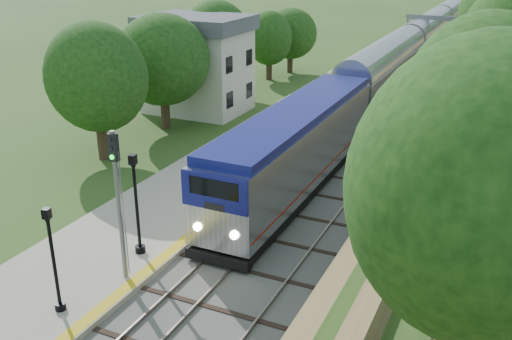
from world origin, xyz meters
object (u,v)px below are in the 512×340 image
at_px(lamppost_far, 137,210).
at_px(train, 440,32).
at_px(lamppost_mid, 54,266).
at_px(signal_gantry, 444,29).
at_px(station_building, 197,63).
at_px(signal_farside, 410,144).
at_px(signal_platform, 118,190).

bearing_deg(lamppost_far, train, 86.81).
relative_size(lamppost_mid, lamppost_far, 0.91).
xyz_separation_m(signal_gantry, lamppost_far, (-6.01, -47.95, -2.34)).
xyz_separation_m(station_building, signal_farside, (20.20, -12.48, -0.39)).
relative_size(signal_gantry, train, 0.07).
xyz_separation_m(signal_gantry, train, (-2.47, 15.60, -2.43)).
relative_size(train, signal_farside, 21.83).
bearing_deg(signal_platform, station_building, 114.03).
xyz_separation_m(signal_gantry, signal_platform, (-5.37, -49.88, -0.50)).
bearing_deg(signal_platform, train, 87.46).
relative_size(lamppost_mid, signal_farside, 0.73).
bearing_deg(signal_gantry, lamppost_far, -97.15).
bearing_deg(lamppost_mid, signal_farside, 57.20).
distance_m(train, lamppost_mid, 68.54).
relative_size(signal_gantry, lamppost_far, 1.79).
relative_size(lamppost_far, signal_farside, 0.80).
distance_m(station_building, lamppost_far, 25.28).
height_order(signal_gantry, lamppost_mid, signal_gantry).
height_order(station_building, signal_farside, station_building).
bearing_deg(signal_gantry, station_building, -123.38).
xyz_separation_m(signal_platform, signal_farside, (9.10, 12.40, -0.61)).
distance_m(signal_platform, signal_farside, 15.39).
bearing_deg(signal_farside, train, 96.66).
bearing_deg(station_building, signal_farside, -31.72).
height_order(train, signal_platform, signal_platform).
bearing_deg(station_building, lamppost_mid, -69.72).
height_order(station_building, signal_platform, station_building).
relative_size(signal_gantry, signal_farside, 1.43).
distance_m(signal_gantry, lamppost_mid, 53.27).
height_order(lamppost_far, signal_platform, signal_platform).
distance_m(signal_gantry, lamppost_far, 48.38).
bearing_deg(lamppost_mid, signal_gantry, 83.33).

